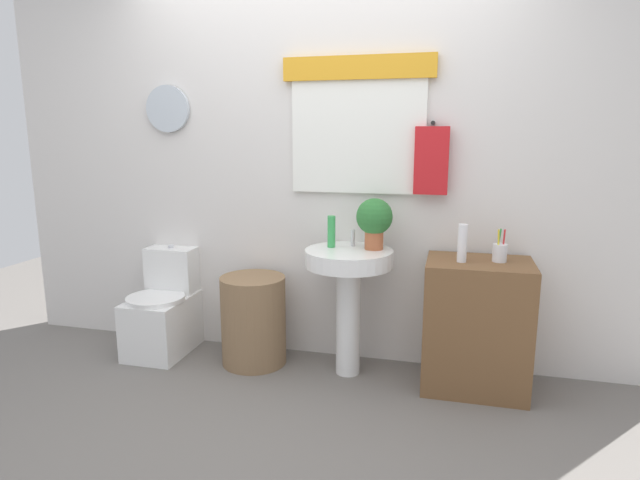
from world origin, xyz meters
TOP-DOWN VIEW (x-y plane):
  - ground_plane at (0.00, 0.00)m, footprint 8.00×8.00m
  - back_wall at (0.00, 1.15)m, footprint 4.40×0.18m
  - toilet at (-1.04, 0.88)m, footprint 0.38×0.51m
  - laundry_hamper at (-0.38, 0.85)m, footprint 0.42×0.42m
  - pedestal_sink at (0.25, 0.85)m, footprint 0.53×0.53m
  - faucet at (0.25, 0.97)m, footprint 0.03×0.03m
  - wooden_cabinet at (1.00, 0.85)m, footprint 0.59×0.44m
  - soap_bottle at (0.13, 0.90)m, footprint 0.05×0.05m
  - potted_plant at (0.39, 0.91)m, footprint 0.22×0.22m
  - lotion_bottle at (0.90, 0.81)m, footprint 0.05×0.05m
  - toothbrush_cup at (1.10, 0.87)m, footprint 0.08×0.08m

SIDE VIEW (x-z plane):
  - ground_plane at x=0.00m, z-range 0.00..0.00m
  - toilet at x=-1.04m, z-range -0.08..0.63m
  - laundry_hamper at x=-0.38m, z-range 0.00..0.58m
  - wooden_cabinet at x=1.00m, z-range 0.00..0.76m
  - pedestal_sink at x=0.25m, z-range 0.20..0.99m
  - toothbrush_cup at x=1.10m, z-range 0.72..0.91m
  - faucet at x=0.25m, z-range 0.79..0.89m
  - lotion_bottle at x=0.90m, z-range 0.76..0.98m
  - soap_bottle at x=0.13m, z-range 0.79..0.98m
  - potted_plant at x=0.39m, z-range 0.81..1.12m
  - back_wall at x=0.00m, z-range 0.01..2.61m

